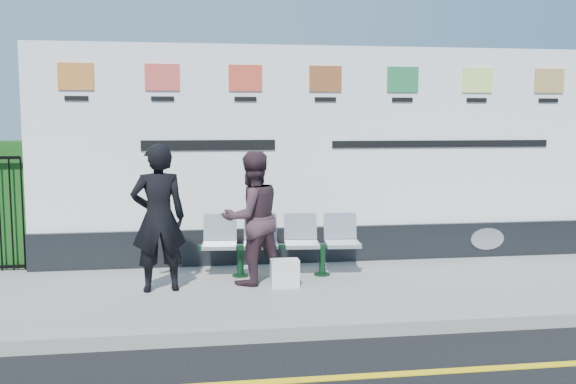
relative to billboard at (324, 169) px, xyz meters
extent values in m
plane|color=black|center=(-0.50, -3.85, -1.42)|extent=(80.00, 80.00, 0.00)
cube|color=gray|center=(-0.50, -1.35, -1.36)|extent=(14.00, 3.00, 0.12)
cube|color=gray|center=(-0.50, -2.85, -1.35)|extent=(14.00, 0.18, 0.14)
cube|color=yellow|center=(-0.50, -3.85, -1.42)|extent=(14.00, 0.10, 0.01)
cube|color=black|center=(0.00, 0.00, -1.05)|extent=(8.00, 0.30, 0.50)
cube|color=white|center=(0.00, 0.00, 0.45)|extent=(8.00, 0.14, 2.50)
imported|color=black|center=(-2.22, -1.32, -0.44)|extent=(0.68, 0.50, 1.73)
imported|color=#3B262E|center=(-1.12, -1.14, -0.49)|extent=(0.97, 0.88, 1.62)
cube|color=black|center=(-0.98, -0.79, -0.77)|extent=(0.28, 0.18, 0.21)
cube|color=silver|center=(-0.75, -1.37, -1.13)|extent=(0.33, 0.20, 0.33)
camera|label=1|loc=(-1.82, -8.80, 0.70)|focal=40.00mm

